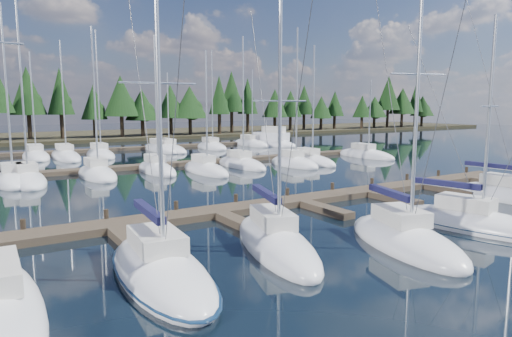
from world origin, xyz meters
TOP-DOWN VIEW (x-y plane):
  - ground at (0.00, 30.00)m, footprint 260.00×260.00m
  - far_shore at (0.00, 90.00)m, footprint 220.00×30.00m
  - main_dock at (0.00, 17.36)m, footprint 44.00×6.13m
  - back_docks at (0.00, 49.58)m, footprint 50.00×21.80m
  - front_sailboat_1 at (-12.16, 10.34)m, footprint 3.83×9.48m
  - front_sailboat_2 at (-6.52, 10.91)m, footprint 5.09×9.42m
  - front_sailboat_3 at (-1.27, 8.08)m, footprint 5.13×8.61m
  - front_sailboat_4 at (4.04, 8.14)m, footprint 4.48×9.29m
  - front_sailboat_5 at (13.03, 11.20)m, footprint 3.26×8.77m
  - back_sailboat_rows at (-0.11, 45.46)m, footprint 48.22×32.34m
  - motor_yacht_right at (22.79, 54.81)m, footprint 5.92×10.62m
  - tree_line at (-0.28, 80.17)m, footprint 186.07×12.33m

SIDE VIEW (x-z plane):
  - ground at x=0.00m, z-range 0.00..0.00m
  - back_docks at x=0.00m, z-range 0.00..0.40m
  - main_dock at x=0.00m, z-range -0.25..0.65m
  - back_sailboat_rows at x=-0.11m, z-range -7.85..8.38m
  - front_sailboat_1 at x=-12.16m, z-range -6.26..6.81m
  - front_sailboat_4 at x=4.04m, z-range -5.52..6.07m
  - front_sailboat_2 at x=-6.52m, z-range -5.73..6.29m
  - front_sailboat_3 at x=-1.27m, z-range -6.75..7.33m
  - front_sailboat_5 at x=13.03m, z-range -7.26..7.86m
  - far_shore at x=0.00m, z-range 0.00..0.60m
  - motor_yacht_right at x=22.79m, z-range -1.98..3.08m
  - tree_line at x=-0.28m, z-range 0.21..14.81m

